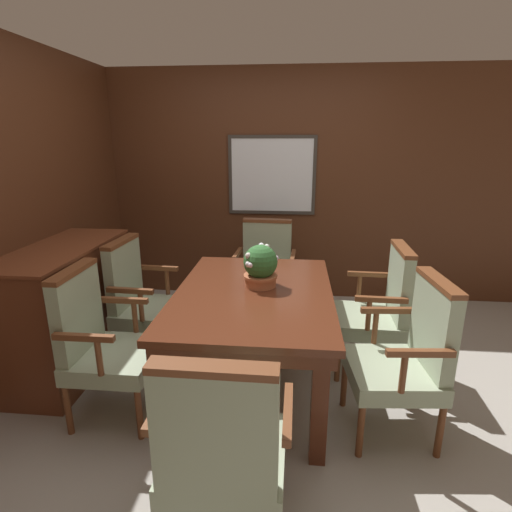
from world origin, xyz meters
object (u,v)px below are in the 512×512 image
object	(u,v)px
dining_table	(254,304)
chair_left_far	(141,297)
chair_right_far	(379,306)
chair_head_far	(265,270)
potted_plant	(260,266)
sideboard_cabinet	(68,308)
chair_right_near	(408,354)
chair_head_near	(222,449)
chair_left_near	(101,340)

from	to	relation	value
dining_table	chair_left_far	distance (m)	1.02
chair_right_far	dining_table	bearing A→B (deg)	-66.98
chair_head_far	potted_plant	world-z (taller)	potted_plant
chair_head_far	sideboard_cabinet	bearing A→B (deg)	-143.35
chair_right_far	potted_plant	size ratio (longest dim) A/B	3.36
chair_right_far	chair_right_near	world-z (taller)	same
chair_head_near	chair_right_far	size ratio (longest dim) A/B	1.00
chair_head_near	chair_left_near	world-z (taller)	same
chair_right_far	sideboard_cabinet	world-z (taller)	chair_right_far
chair_left_near	sideboard_cabinet	size ratio (longest dim) A/B	0.79
chair_head_near	chair_left_near	distance (m)	1.24
chair_right_near	dining_table	bearing A→B (deg)	-114.68
chair_left_near	chair_right_far	xyz separation A→B (m)	(1.86, 0.71, 0.00)
chair_left_near	potted_plant	size ratio (longest dim) A/B	3.36
dining_table	sideboard_cabinet	distance (m)	1.48
chair_right_far	sideboard_cabinet	bearing A→B (deg)	-84.02
dining_table	chair_left_near	size ratio (longest dim) A/B	1.51
chair_head_far	sideboard_cabinet	size ratio (longest dim) A/B	0.79
potted_plant	sideboard_cabinet	world-z (taller)	potted_plant
dining_table	chair_right_near	bearing A→B (deg)	-19.73
dining_table	sideboard_cabinet	world-z (taller)	sideboard_cabinet
chair_right_far	chair_right_near	distance (m)	0.70
chair_head_far	chair_right_far	size ratio (longest dim) A/B	1.00
chair_head_far	sideboard_cabinet	world-z (taller)	chair_head_far
chair_head_far	chair_right_far	bearing A→B (deg)	-37.62
chair_left_far	potted_plant	size ratio (longest dim) A/B	3.36
chair_right_far	chair_head_near	bearing A→B (deg)	-29.64
chair_left_far	chair_right_far	distance (m)	1.87
sideboard_cabinet	chair_head_near	bearing A→B (deg)	-43.08
chair_right_far	chair_head_far	bearing A→B (deg)	-128.97
chair_left_near	chair_right_near	distance (m)	1.88
chair_left_far	chair_right_far	xyz separation A→B (m)	(1.87, -0.00, 0.00)
chair_head_far	chair_left_near	xyz separation A→B (m)	(-0.93, -1.50, 0.00)
chair_left_far	chair_left_near	size ratio (longest dim) A/B	1.00
dining_table	chair_head_near	distance (m)	1.19
dining_table	potted_plant	size ratio (longest dim) A/B	5.08
chair_head_near	sideboard_cabinet	size ratio (longest dim) A/B	0.79
chair_left_near	potted_plant	world-z (taller)	potted_plant
dining_table	chair_left_near	distance (m)	1.01
chair_right_near	chair_left_far	bearing A→B (deg)	-115.29
chair_head_near	chair_left_far	distance (m)	1.80
chair_right_near	sideboard_cabinet	distance (m)	2.47
chair_left_far	potted_plant	distance (m)	1.08
chair_left_far	sideboard_cabinet	bearing A→B (deg)	112.58
chair_right_far	potted_plant	distance (m)	1.00
chair_head_near	chair_right_far	xyz separation A→B (m)	(0.93, 1.54, 0.00)
sideboard_cabinet	chair_right_near	bearing A→B (deg)	-12.14
dining_table	chair_head_near	bearing A→B (deg)	-90.64
dining_table	chair_left_near	xyz separation A→B (m)	(-0.94, -0.35, -0.13)
chair_left_far	chair_head_far	size ratio (longest dim) A/B	1.00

